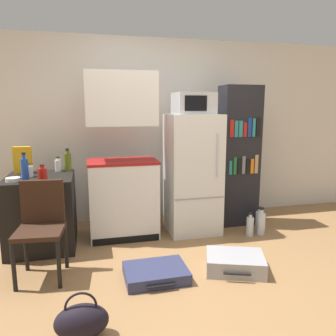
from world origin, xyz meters
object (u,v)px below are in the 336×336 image
(bottle_olive_oil, at_px, (68,161))
(bottle_milk_white, at_px, (58,165))
(suitcase_large_flat, at_px, (156,273))
(side_table, at_px, (42,212))
(chair, at_px, (41,220))
(cereal_box, at_px, (23,160))
(bottle_blue_soda, at_px, (25,169))
(kitchen_hutch, at_px, (122,164))
(handbag, at_px, (82,321))
(bottle_clear_short, at_px, (29,171))
(water_bottle_front, at_px, (261,223))
(refrigerator, at_px, (192,174))
(microwave, at_px, (193,103))
(water_bottle_middle, at_px, (259,219))
(bowl, at_px, (13,180))
(water_bottle_back, at_px, (250,226))
(suitcase_small_flat, at_px, (235,263))
(bottle_ketchup_red, at_px, (43,174))
(bookshelf, at_px, (238,156))

(bottle_olive_oil, distance_m, bottle_milk_white, 0.12)
(bottle_olive_oil, distance_m, suitcase_large_flat, 1.71)
(side_table, relative_size, chair, 0.91)
(cereal_box, distance_m, chair, 1.04)
(bottle_milk_white, distance_m, bottle_blue_soda, 0.57)
(side_table, distance_m, bottle_milk_white, 0.57)
(kitchen_hutch, relative_size, bottle_milk_white, 11.34)
(bottle_milk_white, bearing_deg, handbag, -82.02)
(bottle_clear_short, height_order, water_bottle_front, bottle_clear_short)
(side_table, xyz_separation_m, bottle_blue_soda, (-0.10, -0.23, 0.52))
(bottle_blue_soda, height_order, handbag, bottle_blue_soda)
(refrigerator, distance_m, bottle_milk_white, 1.59)
(microwave, height_order, cereal_box, microwave)
(kitchen_hutch, height_order, chair, kitchen_hutch)
(bottle_blue_soda, relative_size, water_bottle_middle, 1.03)
(microwave, bearing_deg, water_bottle_front, -22.37)
(side_table, distance_m, bottle_blue_soda, 0.58)
(bowl, height_order, water_bottle_back, bowl)
(bowl, relative_size, water_bottle_back, 0.49)
(suitcase_small_flat, distance_m, water_bottle_back, 0.94)
(bottle_olive_oil, height_order, bottle_milk_white, bottle_olive_oil)
(bottle_blue_soda, xyz_separation_m, suitcase_large_flat, (1.17, -0.76, -0.87))
(refrigerator, distance_m, cereal_box, 1.97)
(microwave, bearing_deg, bottle_olive_oil, 173.01)
(bowl, distance_m, cereal_box, 0.46)
(refrigerator, xyz_separation_m, suitcase_large_flat, (-0.68, -1.07, -0.67))
(kitchen_hutch, height_order, water_bottle_front, kitchen_hutch)
(bottle_milk_white, height_order, water_bottle_middle, bottle_milk_white)
(bowl, distance_m, water_bottle_back, 2.69)
(chair, bearing_deg, microwave, 29.47)
(microwave, relative_size, water_bottle_back, 1.54)
(bottle_milk_white, height_order, suitcase_large_flat, bottle_milk_white)
(side_table, height_order, bottle_olive_oil, bottle_olive_oil)
(bottle_blue_soda, bearing_deg, kitchen_hutch, 18.97)
(bottle_olive_oil, relative_size, bottle_ketchup_red, 1.50)
(bottle_blue_soda, distance_m, suitcase_small_flat, 2.25)
(bottle_olive_oil, bearing_deg, kitchen_hutch, -13.38)
(chair, distance_m, suitcase_small_flat, 1.83)
(refrigerator, relative_size, bowl, 10.24)
(kitchen_hutch, bearing_deg, bottle_clear_short, -173.82)
(bottle_olive_oil, distance_m, cereal_box, 0.49)
(bookshelf, bearing_deg, bottle_milk_white, 178.65)
(bookshelf, xyz_separation_m, bottle_blue_soda, (-2.51, -0.44, 0.02))
(side_table, xyz_separation_m, chair, (0.09, -0.67, 0.12))
(suitcase_small_flat, xyz_separation_m, water_bottle_back, (0.55, 0.77, 0.04))
(water_bottle_middle, bearing_deg, chair, -166.68)
(refrigerator, xyz_separation_m, chair, (-1.66, -0.75, -0.20))
(suitcase_small_flat, relative_size, water_bottle_back, 2.21)
(side_table, height_order, handbag, side_table)
(chair, bearing_deg, cereal_box, 112.92)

